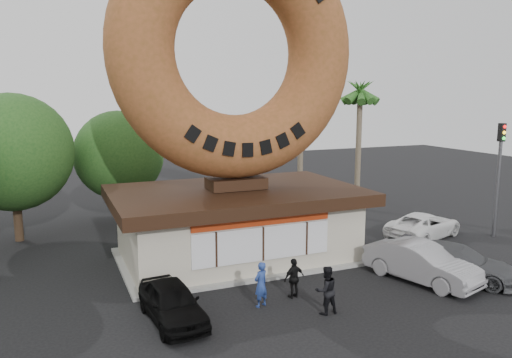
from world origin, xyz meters
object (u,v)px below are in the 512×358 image
Objects in this scene: person_left at (261,284)px; person_center at (326,290)px; street_lamp at (152,144)px; donut_shop at (237,221)px; car_white at (424,225)px; giant_donut at (235,52)px; traffic_signal at (499,165)px; person_right at (294,278)px; car_black at (172,302)px; car_grey at (457,262)px; car_silver at (421,263)px.

person_left is 2.33m from person_center.
donut_shop is at bearing -79.50° from street_lamp.
car_white is (12.25, -10.69, -3.81)m from street_lamp.
giant_donut reaches higher than person_left.
donut_shop is 1.40× the size of street_lamp.
person_center is at bearing -160.00° from traffic_signal.
person_left is 1.48m from person_right.
street_lamp is at bearing 100.50° from donut_shop.
car_black is (-4.67, -0.19, -0.10)m from person_right.
car_grey reaches higher than car_black.
person_right is at bearing 166.49° from person_left.
person_left is at bearing 160.96° from car_silver.
traffic_signal reaches higher than person_center.
car_black is 10.22m from car_silver.
giant_donut is at bearing -96.50° from person_right.
traffic_signal is 8.28m from car_grey.
car_silver is (5.15, 1.17, -0.07)m from person_center.
street_lamp reaches higher than person_left.
person_left is (-15.09, -3.40, -3.04)m from traffic_signal.
car_silver is at bearing -43.68° from donut_shop.
car_silver reaches higher than car_black.
person_right is at bearing -166.98° from traffic_signal.
traffic_signal is at bearing 7.34° from car_silver.
car_white is at bearing -149.05° from person_center.
car_grey is at bearing -38.73° from giant_donut.
giant_donut is 11.09m from car_black.
giant_donut reaches higher than car_white.
car_silver is (-8.09, -3.65, -3.08)m from traffic_signal.
car_white is (-3.60, 1.32, -3.20)m from traffic_signal.
street_lamp is at bearing 76.30° from car_black.
donut_shop is 6.74× the size of person_left.
car_silver is (5.91, -5.65, -0.98)m from donut_shop.
car_silver is at bearing -63.62° from street_lamp.
person_center is at bearing -20.87° from car_black.
person_right is (2.22, -15.16, -3.72)m from street_lamp.
street_lamp is 4.82× the size of person_left.
traffic_signal is 3.98× the size of person_right.
car_black is 0.81× the size of car_white.
donut_shop is 9.62m from car_grey.
car_black is at bearing -24.12° from person_left.
person_right is 0.32× the size of car_white.
traffic_signal reaches higher than donut_shop.
traffic_signal reaches higher than person_right.
donut_shop is at bearing -90.00° from giant_donut.
donut_shop reaches higher than car_grey.
car_black is at bearing -128.90° from donut_shop.
street_lamp is 16.70m from car_white.
street_lamp is (-1.86, 10.00, -4.89)m from giant_donut.
person_left is 3.22m from car_black.
person_center is (-13.24, -4.82, -3.01)m from traffic_signal.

